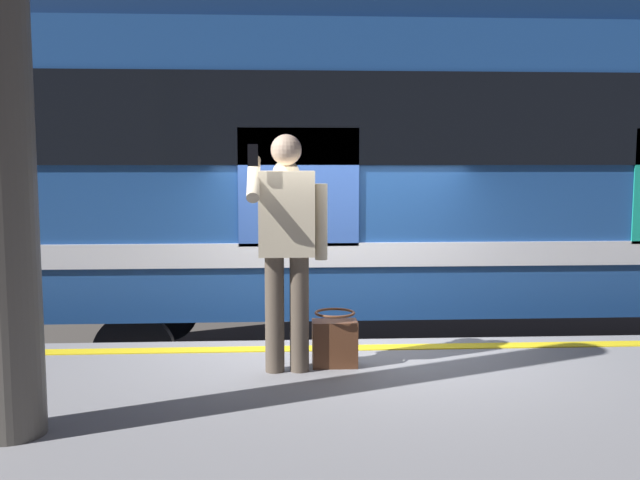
{
  "coord_description": "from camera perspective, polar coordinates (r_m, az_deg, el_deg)",
  "views": [
    {
      "loc": [
        0.6,
        6.04,
        2.54
      ],
      "look_at": [
        0.28,
        0.3,
        1.9
      ],
      "focal_mm": 40.25,
      "sensor_mm": 36.0,
      "label": 1
    }
  ],
  "objects": [
    {
      "name": "passenger",
      "position": [
        5.17,
        -2.65,
        0.57
      ],
      "size": [
        0.57,
        0.55,
        1.73
      ],
      "color": "brown",
      "rests_on": "platform"
    },
    {
      "name": "handbag",
      "position": [
        5.43,
        1.18,
        -8.04
      ],
      "size": [
        0.33,
        0.3,
        0.42
      ],
      "color": "#59331E",
      "rests_on": "platform"
    },
    {
      "name": "track_rail_near",
      "position": [
        8.05,
        1.22,
        -11.49
      ],
      "size": [
        17.58,
        0.08,
        0.16
      ],
      "primitive_type": "cube",
      "color": "slate",
      "rests_on": "ground"
    },
    {
      "name": "track_rail_far",
      "position": [
        9.42,
        0.54,
        -8.82
      ],
      "size": [
        17.58,
        0.08,
        0.16
      ],
      "primitive_type": "cube",
      "color": "slate",
      "rests_on": "ground"
    },
    {
      "name": "safety_line",
      "position": [
        5.98,
        2.67,
        -8.55
      ],
      "size": [
        13.25,
        0.16,
        0.01
      ],
      "primitive_type": "cube",
      "color": "yellow",
      "rests_on": "platform"
    },
    {
      "name": "train_carriage",
      "position": [
        8.62,
        11.3,
        6.15
      ],
      "size": [
        11.24,
        2.75,
        3.99
      ],
      "color": "#1E478C",
      "rests_on": "ground"
    },
    {
      "name": "ground_plane",
      "position": [
        6.58,
        2.34,
        -16.38
      ],
      "size": [
        24.93,
        24.93,
        0.0
      ],
      "primitive_type": "plane",
      "color": "#4C4742"
    }
  ]
}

